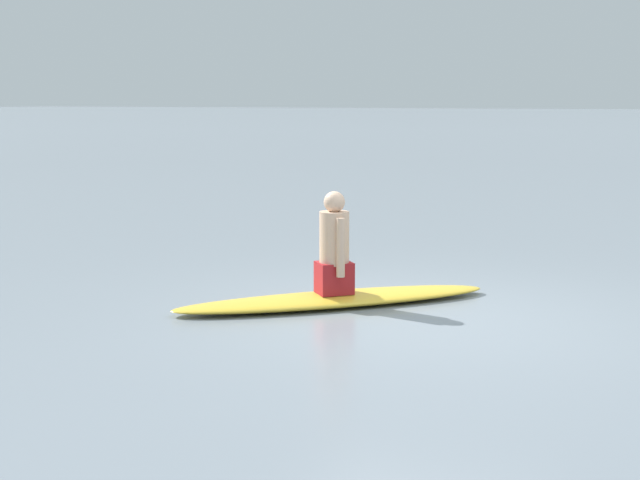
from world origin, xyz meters
The scene contains 3 objects.
ground_plane centered at (0.00, 0.00, 0.00)m, with size 400.00×400.00×0.00m, color gray.
surfboard centered at (-0.09, -0.94, 0.06)m, with size 3.37×0.67×0.12m, color gold.
person_paddler centered at (-0.09, -0.94, 0.59)m, with size 0.45×0.44×1.05m.
Camera 1 is at (7.99, 3.18, 2.08)m, focal length 50.80 mm.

